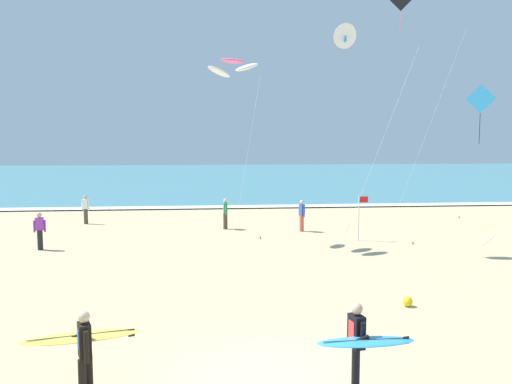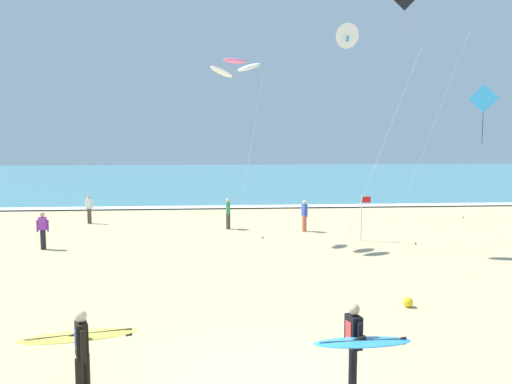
{
  "view_description": "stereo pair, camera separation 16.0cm",
  "coord_description": "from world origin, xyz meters",
  "px_view_note": "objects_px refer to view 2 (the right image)",
  "views": [
    {
      "loc": [
        -0.94,
        -9.67,
        4.63
      ],
      "look_at": [
        0.36,
        4.44,
        3.21
      ],
      "focal_mm": 36.73,
      "sensor_mm": 36.0,
      "label": 1
    },
    {
      "loc": [
        -0.78,
        -9.69,
        4.63
      ],
      "look_at": [
        0.36,
        4.44,
        3.21
      ],
      "focal_mm": 36.73,
      "sensor_mm": 36.0,
      "label": 2
    }
  ],
  "objects_px": {
    "bystander_white_top": "(89,209)",
    "lifeguard_flag": "(363,213)",
    "surfer_trailing": "(81,343)",
    "kite_diamond_charcoal_high": "(407,9)",
    "kite_arc_rose_near": "(235,67)",
    "bystander_purple_top": "(43,230)",
    "kite_delta_ivory_mid": "(347,37)",
    "bystander_green_top": "(228,213)",
    "bystander_blue_top": "(304,216)",
    "beach_ball": "(408,302)",
    "surfer_lead": "(358,342)",
    "kite_diamond_cobalt_far": "(487,105)"
  },
  "relations": [
    {
      "from": "bystander_white_top",
      "to": "lifeguard_flag",
      "type": "bearing_deg",
      "value": -23.82
    },
    {
      "from": "kite_diamond_charcoal_high",
      "to": "bystander_white_top",
      "type": "distance_m",
      "value": 21.4
    },
    {
      "from": "surfer_lead",
      "to": "beach_ball",
      "type": "relative_size",
      "value": 7.06
    },
    {
      "from": "bystander_white_top",
      "to": "bystander_purple_top",
      "type": "relative_size",
      "value": 1.0
    },
    {
      "from": "kite_delta_ivory_mid",
      "to": "kite_diamond_cobalt_far",
      "type": "xyz_separation_m",
      "value": [
        5.08,
        -1.84,
        -2.84
      ]
    },
    {
      "from": "kite_diamond_cobalt_far",
      "to": "bystander_purple_top",
      "type": "height_order",
      "value": "kite_diamond_cobalt_far"
    },
    {
      "from": "bystander_purple_top",
      "to": "surfer_lead",
      "type": "bearing_deg",
      "value": -54.48
    },
    {
      "from": "kite_delta_ivory_mid",
      "to": "surfer_lead",
      "type": "bearing_deg",
      "value": -103.09
    },
    {
      "from": "kite_diamond_charcoal_high",
      "to": "beach_ball",
      "type": "distance_m",
      "value": 21.35
    },
    {
      "from": "kite_delta_ivory_mid",
      "to": "bystander_green_top",
      "type": "xyz_separation_m",
      "value": [
        -4.74,
        5.44,
        -7.97
      ]
    },
    {
      "from": "kite_diamond_charcoal_high",
      "to": "bystander_green_top",
      "type": "xyz_separation_m",
      "value": [
        -10.5,
        -3.46,
        -11.37
      ]
    },
    {
      "from": "surfer_trailing",
      "to": "bystander_blue_top",
      "type": "height_order",
      "value": "surfer_trailing"
    },
    {
      "from": "bystander_purple_top",
      "to": "surfer_trailing",
      "type": "bearing_deg",
      "value": -69.99
    },
    {
      "from": "kite_delta_ivory_mid",
      "to": "bystander_white_top",
      "type": "height_order",
      "value": "kite_delta_ivory_mid"
    },
    {
      "from": "surfer_trailing",
      "to": "bystander_blue_top",
      "type": "bearing_deg",
      "value": 67.51
    },
    {
      "from": "kite_diamond_charcoal_high",
      "to": "lifeguard_flag",
      "type": "relative_size",
      "value": 6.35
    },
    {
      "from": "bystander_blue_top",
      "to": "beach_ball",
      "type": "bearing_deg",
      "value": -86.25
    },
    {
      "from": "kite_arc_rose_near",
      "to": "bystander_purple_top",
      "type": "bearing_deg",
      "value": -175.15
    },
    {
      "from": "kite_arc_rose_near",
      "to": "kite_diamond_charcoal_high",
      "type": "relative_size",
      "value": 0.61
    },
    {
      "from": "bystander_white_top",
      "to": "bystander_purple_top",
      "type": "xyz_separation_m",
      "value": [
        -0.34,
        -6.82,
        0.0
      ]
    },
    {
      "from": "kite_diamond_cobalt_far",
      "to": "beach_ball",
      "type": "bearing_deg",
      "value": -131.5
    },
    {
      "from": "kite_delta_ivory_mid",
      "to": "kite_diamond_cobalt_far",
      "type": "bearing_deg",
      "value": -19.94
    },
    {
      "from": "kite_diamond_cobalt_far",
      "to": "bystander_white_top",
      "type": "xyz_separation_m",
      "value": [
        -17.42,
        9.65,
        -5.14
      ]
    },
    {
      "from": "kite_diamond_cobalt_far",
      "to": "kite_diamond_charcoal_high",
      "type": "xyz_separation_m",
      "value": [
        0.69,
        10.74,
        6.23
      ]
    },
    {
      "from": "bystander_green_top",
      "to": "bystander_blue_top",
      "type": "relative_size",
      "value": 1.0
    },
    {
      "from": "kite_arc_rose_near",
      "to": "lifeguard_flag",
      "type": "distance_m",
      "value": 8.73
    },
    {
      "from": "kite_delta_ivory_mid",
      "to": "bystander_white_top",
      "type": "relative_size",
      "value": 5.88
    },
    {
      "from": "kite_arc_rose_near",
      "to": "bystander_blue_top",
      "type": "relative_size",
      "value": 5.11
    },
    {
      "from": "kite_arc_rose_near",
      "to": "bystander_white_top",
      "type": "height_order",
      "value": "kite_arc_rose_near"
    },
    {
      "from": "surfer_lead",
      "to": "beach_ball",
      "type": "xyz_separation_m",
      "value": [
        2.82,
        4.93,
        -0.9
      ]
    },
    {
      "from": "kite_arc_rose_near",
      "to": "bystander_green_top",
      "type": "height_order",
      "value": "kite_arc_rose_near"
    },
    {
      "from": "kite_arc_rose_near",
      "to": "lifeguard_flag",
      "type": "bearing_deg",
      "value": 0.98
    },
    {
      "from": "bystander_white_top",
      "to": "kite_arc_rose_near",
      "type": "bearing_deg",
      "value": -38.05
    },
    {
      "from": "surfer_lead",
      "to": "bystander_white_top",
      "type": "bearing_deg",
      "value": 114.66
    },
    {
      "from": "kite_diamond_charcoal_high",
      "to": "bystander_purple_top",
      "type": "xyz_separation_m",
      "value": [
        -18.45,
        -7.91,
        -11.37
      ]
    },
    {
      "from": "kite_diamond_charcoal_high",
      "to": "bystander_white_top",
      "type": "bearing_deg",
      "value": -176.56
    },
    {
      "from": "kite_delta_ivory_mid",
      "to": "lifeguard_flag",
      "type": "xyz_separation_m",
      "value": [
        1.31,
        1.78,
        -7.52
      ]
    },
    {
      "from": "kite_diamond_cobalt_far",
      "to": "bystander_green_top",
      "type": "bearing_deg",
      "value": 143.44
    },
    {
      "from": "kite_arc_rose_near",
      "to": "kite_diamond_cobalt_far",
      "type": "height_order",
      "value": "kite_arc_rose_near"
    },
    {
      "from": "surfer_trailing",
      "to": "kite_diamond_charcoal_high",
      "type": "relative_size",
      "value": 0.16
    },
    {
      "from": "surfer_lead",
      "to": "lifeguard_flag",
      "type": "height_order",
      "value": "lifeguard_flag"
    },
    {
      "from": "bystander_green_top",
      "to": "bystander_blue_top",
      "type": "distance_m",
      "value": 3.96
    },
    {
      "from": "surfer_trailing",
      "to": "bystander_white_top",
      "type": "bearing_deg",
      "value": 102.61
    },
    {
      "from": "kite_arc_rose_near",
      "to": "kite_delta_ivory_mid",
      "type": "distance_m",
      "value": 4.92
    },
    {
      "from": "surfer_lead",
      "to": "surfer_trailing",
      "type": "xyz_separation_m",
      "value": [
        -4.89,
        0.33,
        0.01
      ]
    },
    {
      "from": "surfer_trailing",
      "to": "beach_ball",
      "type": "height_order",
      "value": "surfer_trailing"
    },
    {
      "from": "surfer_lead",
      "to": "bystander_purple_top",
      "type": "xyz_separation_m",
      "value": [
        -9.74,
        13.64,
        -0.23
      ]
    },
    {
      "from": "bystander_blue_top",
      "to": "lifeguard_flag",
      "type": "xyz_separation_m",
      "value": [
        2.23,
        -2.61,
        0.45
      ]
    },
    {
      "from": "kite_delta_ivory_mid",
      "to": "bystander_white_top",
      "type": "distance_m",
      "value": 16.64
    },
    {
      "from": "surfer_lead",
      "to": "kite_arc_rose_near",
      "type": "relative_size",
      "value": 0.24
    }
  ]
}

